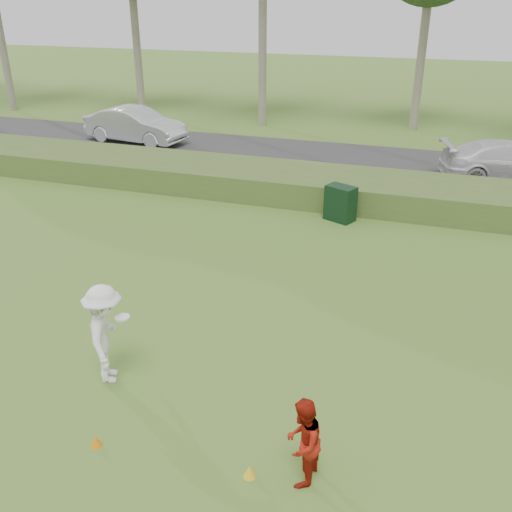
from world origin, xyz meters
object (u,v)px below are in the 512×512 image
(player_red, at_px, (303,443))
(cone_yellow, at_px, (250,471))
(utility_cabinet, at_px, (340,203))
(car_mid, at_px, (135,125))
(player_white, at_px, (106,334))
(car_right, at_px, (509,161))
(cone_orange, at_px, (96,441))

(player_red, xyz_separation_m, cone_yellow, (-0.76, -0.20, -0.63))
(player_red, bearing_deg, utility_cabinet, -168.19)
(player_red, bearing_deg, car_mid, -140.44)
(player_white, relative_size, car_mid, 0.40)
(car_right, bearing_deg, cone_yellow, 149.83)
(player_white, xyz_separation_m, cone_yellow, (3.34, -1.48, -0.88))
(player_red, bearing_deg, player_white, -103.54)
(player_white, bearing_deg, car_right, -51.69)
(player_white, bearing_deg, utility_cabinet, -39.97)
(cone_yellow, xyz_separation_m, car_right, (4.60, 17.22, 0.70))
(player_white, relative_size, utility_cabinet, 1.73)
(utility_cabinet, relative_size, car_mid, 0.23)
(player_red, distance_m, utility_cabinet, 11.00)
(player_red, xyz_separation_m, car_mid, (-12.81, 17.85, 0.14))
(cone_yellow, xyz_separation_m, utility_cabinet, (-0.76, 11.09, 0.46))
(player_white, xyz_separation_m, car_right, (7.94, 15.74, -0.19))
(player_red, height_order, car_right, car_right)
(car_mid, bearing_deg, car_right, -85.40)
(car_mid, bearing_deg, utility_cabinet, -114.19)
(player_red, height_order, car_mid, car_mid)
(player_red, distance_m, cone_orange, 3.44)
(cone_yellow, bearing_deg, player_red, 14.48)
(cone_orange, relative_size, cone_yellow, 1.00)
(player_red, xyz_separation_m, utility_cabinet, (-1.52, 10.89, -0.16))
(cone_orange, relative_size, car_mid, 0.04)
(player_white, distance_m, car_mid, 18.71)
(player_white, distance_m, cone_orange, 2.03)
(player_red, relative_size, cone_orange, 6.88)
(cone_orange, relative_size, car_right, 0.04)
(cone_orange, xyz_separation_m, utility_cabinet, (1.84, 11.28, 0.46))
(cone_orange, xyz_separation_m, car_right, (7.19, 17.41, 0.69))
(player_white, xyz_separation_m, player_red, (4.10, -1.29, -0.26))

